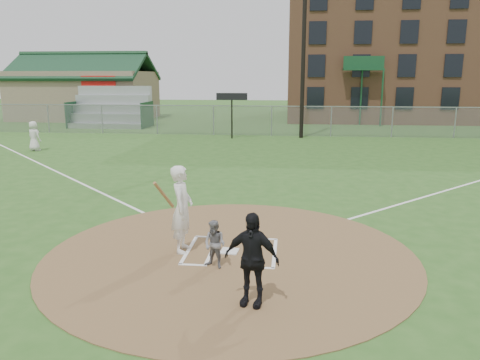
# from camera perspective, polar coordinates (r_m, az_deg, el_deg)

# --- Properties ---
(ground) EXTENTS (140.00, 140.00, 0.00)m
(ground) POSITION_cam_1_polar(r_m,az_deg,el_deg) (10.82, -1.15, -9.05)
(ground) COLOR #2B561D
(ground) RESTS_ON ground
(dirt_circle) EXTENTS (8.40, 8.40, 0.02)m
(dirt_circle) POSITION_cam_1_polar(r_m,az_deg,el_deg) (10.82, -1.15, -9.00)
(dirt_circle) COLOR brown
(dirt_circle) RESTS_ON ground
(home_plate) EXTENTS (0.43, 0.43, 0.03)m
(home_plate) POSITION_cam_1_polar(r_m,az_deg,el_deg) (10.92, -1.30, -8.66)
(home_plate) COLOR silver
(home_plate) RESTS_ON dirt_circle
(foul_line_third) EXTENTS (17.04, 17.04, 0.01)m
(foul_line_third) POSITION_cam_1_polar(r_m,az_deg,el_deg) (21.95, -21.93, 1.20)
(foul_line_third) COLOR white
(foul_line_third) RESTS_ON ground
(catcher) EXTENTS (0.61, 0.56, 1.03)m
(catcher) POSITION_cam_1_polar(r_m,az_deg,el_deg) (9.91, -3.10, -7.84)
(catcher) COLOR slate
(catcher) RESTS_ON dirt_circle
(umpire) EXTENTS (1.06, 0.63, 1.69)m
(umpire) POSITION_cam_1_polar(r_m,az_deg,el_deg) (8.26, 1.41, -9.61)
(umpire) COLOR black
(umpire) RESTS_ON dirt_circle
(ondeck_player) EXTENTS (0.91, 0.76, 1.61)m
(ondeck_player) POSITION_cam_1_polar(r_m,az_deg,el_deg) (27.77, -23.82, 4.92)
(ondeck_player) COLOR silver
(ondeck_player) RESTS_ON ground
(batters_boxes) EXTENTS (2.08, 1.88, 0.01)m
(batters_boxes) POSITION_cam_1_polar(r_m,az_deg,el_deg) (10.95, -1.05, -8.64)
(batters_boxes) COLOR white
(batters_boxes) RESTS_ON dirt_circle
(batter_at_plate) EXTENTS (0.72, 1.05, 2.01)m
(batter_at_plate) POSITION_cam_1_polar(r_m,az_deg,el_deg) (10.73, -7.08, -3.52)
(batter_at_plate) COLOR white
(batter_at_plate) RESTS_ON dirt_circle
(outfield_fence) EXTENTS (56.08, 0.08, 2.03)m
(outfield_fence) POSITION_cam_1_polar(r_m,az_deg,el_deg) (32.14, 3.87, 7.23)
(outfield_fence) COLOR slate
(outfield_fence) RESTS_ON ground
(bleachers) EXTENTS (6.08, 3.20, 3.20)m
(bleachers) POSITION_cam_1_polar(r_m,az_deg,el_deg) (38.97, -15.54, 8.59)
(bleachers) COLOR #B7BABF
(bleachers) RESTS_ON ground
(clubhouse) EXTENTS (12.20, 8.71, 6.23)m
(clubhouse) POSITION_cam_1_polar(r_m,az_deg,el_deg) (47.13, -18.28, 10.00)
(clubhouse) COLOR gray
(clubhouse) RESTS_ON ground
(brick_warehouse) EXTENTS (30.00, 17.17, 15.00)m
(brick_warehouse) POSITION_cam_1_polar(r_m,az_deg,el_deg) (50.27, 24.09, 15.52)
(brick_warehouse) COLOR #935C3F
(brick_warehouse) RESTS_ON ground
(light_pole) EXTENTS (1.20, 0.30, 12.22)m
(light_pole) POSITION_cam_1_polar(r_m,az_deg,el_deg) (31.09, 7.80, 17.29)
(light_pole) COLOR black
(light_pole) RESTS_ON ground
(scoreboard_sign) EXTENTS (2.00, 0.10, 2.93)m
(scoreboard_sign) POSITION_cam_1_polar(r_m,az_deg,el_deg) (30.46, -1.01, 9.55)
(scoreboard_sign) COLOR black
(scoreboard_sign) RESTS_ON ground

